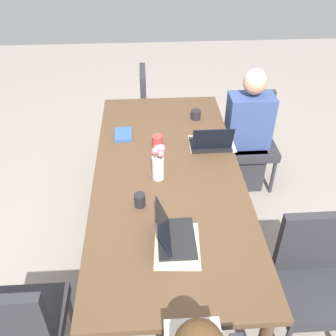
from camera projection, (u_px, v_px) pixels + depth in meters
ground_plane at (168, 244)px, 3.20m from camera, size 10.00×10.00×0.00m
dining_table at (168, 181)px, 2.78m from camera, size 2.38×1.07×0.76m
chair_near_left_mid at (251, 135)px, 3.64m from camera, size 0.44×0.44×0.90m
person_near_left_mid at (247, 137)px, 3.56m from camera, size 0.36×0.40×1.19m
chair_far_left_far at (20, 324)px, 2.10m from camera, size 0.44×0.44×0.90m
chair_near_right_near at (312, 275)px, 2.35m from camera, size 0.44×0.44×0.90m
chair_head_right_right_mid at (155, 105)px, 4.12m from camera, size 0.44×0.44×0.90m
flower_vase at (158, 161)px, 2.62m from camera, size 0.10×0.10×0.28m
placemat_head_left_left_near at (177, 245)px, 2.20m from camera, size 0.38×0.28×0.00m
placemat_near_left_mid at (212, 144)px, 3.05m from camera, size 0.26×0.36×0.00m
laptop_head_left_left_near at (173, 235)px, 2.21m from camera, size 0.32×0.22×0.20m
laptop_near_left_mid at (211, 143)px, 2.98m from camera, size 0.22×0.32×0.21m
coffee_mug_near_left at (196, 115)px, 3.35m from camera, size 0.09×0.09×0.08m
coffee_mug_near_right at (158, 141)px, 2.99m from camera, size 0.09×0.09×0.10m
coffee_mug_centre_left at (140, 200)px, 2.45m from camera, size 0.07×0.07×0.09m
book_red_cover at (123, 135)px, 3.14m from camera, size 0.20×0.15×0.03m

